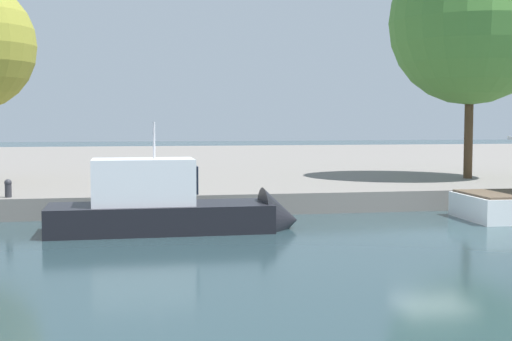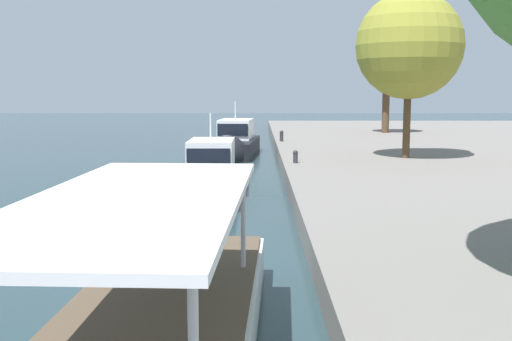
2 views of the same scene
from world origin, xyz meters
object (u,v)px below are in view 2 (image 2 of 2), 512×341
motor_yacht_1 (210,183)px  mooring_bollard_0 (282,135)px  tree_0 (387,63)px  tree_1 (413,44)px  motor_yacht_0 (234,145)px  mooring_bollard_1 (295,156)px

motor_yacht_1 → mooring_bollard_0: (-19.65, 3.81, 0.61)m
tree_0 → tree_1: size_ratio=0.95×
mooring_bollard_0 → tree_1: 14.26m
motor_yacht_0 → mooring_bollard_1: (11.05, 3.63, 0.43)m
motor_yacht_0 → motor_yacht_1: motor_yacht_0 is taller
motor_yacht_0 → tree_1: 14.67m
motor_yacht_0 → mooring_bollard_1: motor_yacht_0 is taller
motor_yacht_0 → mooring_bollard_0: motor_yacht_0 is taller
tree_1 → motor_yacht_1: bearing=-51.0°
motor_yacht_1 → tree_0: tree_0 is taller
motor_yacht_0 → tree_0: 19.15m
motor_yacht_0 → motor_yacht_1: (16.94, -0.37, -0.10)m
tree_0 → motor_yacht_1: bearing=-24.8°
mooring_bollard_0 → tree_1: size_ratio=0.09×
motor_yacht_1 → tree_0: size_ratio=0.96×
mooring_bollard_1 → motor_yacht_0: bearing=-161.8°
motor_yacht_0 → motor_yacht_1: size_ratio=1.19×
motor_yacht_1 → mooring_bollard_1: 7.14m
mooring_bollard_0 → mooring_bollard_1: 13.76m
tree_0 → tree_1: (20.78, -2.97, 0.07)m
mooring_bollard_1 → tree_0: tree_0 is taller
mooring_bollard_1 → tree_1: bearing=112.0°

